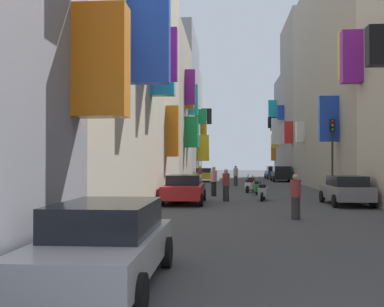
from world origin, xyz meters
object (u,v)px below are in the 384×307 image
Objects in this scene: parked_car_silver at (104,242)px; scooter_green at (258,188)px; parked_car_blue at (274,172)px; pedestrian_far_away at (200,176)px; traffic_light_near_corner at (332,144)px; scooter_silver at (263,192)px; scooter_white at (250,186)px; pedestrian_near_right at (226,185)px; parked_car_grey at (346,190)px; pedestrian_crossing at (214,181)px; pedestrian_near_left at (296,197)px; parked_car_black at (281,174)px; scooter_red at (250,183)px; parked_car_red at (184,188)px; pedestrian_mid_street at (236,176)px; parked_car_yellow at (204,174)px.

parked_car_silver is 20.52m from scooter_green.
parked_car_silver is 46.27m from parked_car_blue.
pedestrian_far_away is 0.37× the size of traffic_light_near_corner.
scooter_silver is at bearing -89.86° from scooter_green.
scooter_white is 1.08× the size of pedestrian_near_right.
pedestrian_far_away reaches higher than parked_car_grey.
pedestrian_crossing reaches higher than pedestrian_near_left.
scooter_red is at bearing -106.55° from parked_car_black.
parked_car_red is 25.41m from parked_car_black.
pedestrian_near_right is at bearing -77.77° from pedestrian_crossing.
pedestrian_mid_street is (-1.12, 14.08, 0.39)m from scooter_silver.
pedestrian_far_away is (-3.89, 3.06, 0.40)m from scooter_red.
traffic_light_near_corner is (0.59, 5.21, 2.36)m from parked_car_grey.
parked_car_silver is 1.06× the size of parked_car_grey.
parked_car_black reaches higher than parked_car_silver.
parked_car_blue is 27.04m from pedestrian_crossing.
scooter_silver is at bearing -45.60° from pedestrian_crossing.
scooter_red is at bearing 81.44° from parked_car_silver.
pedestrian_far_away is at bearing 90.05° from parked_car_red.
parked_car_red is 9.93m from traffic_light_near_corner.
pedestrian_crossing is at bearing 142.19° from parked_car_grey.
scooter_green is 1.07× the size of pedestrian_far_away.
pedestrian_near_left is (-3.21, -5.47, 0.07)m from parked_car_grey.
pedestrian_far_away is at bearing -148.02° from pedestrian_mid_street.
parked_car_red is 11.70m from scooter_red.
parked_car_red is 2.51× the size of scooter_silver.
parked_car_red is 1.12× the size of parked_car_black.
scooter_silver is 1.00× the size of pedestrian_crossing.
scooter_silver is at bearing 149.07° from parked_car_grey.
scooter_silver is (4.04, 16.60, -0.27)m from parked_car_silver.
scooter_red is 4.96m from pedestrian_far_away.
scooter_white is (3.89, -16.03, -0.27)m from parked_car_yellow.
scooter_red and scooter_green have the same top height.
pedestrian_near_right is (-5.70, 1.62, 0.09)m from parked_car_grey.
pedestrian_far_away is at bearing 141.87° from scooter_red.
pedestrian_crossing is (-6.43, -26.26, 0.11)m from parked_car_blue.
pedestrian_near_right is at bearing 164.09° from parked_car_grey.
pedestrian_far_away is (-7.79, -16.77, 0.08)m from parked_car_blue.
parked_car_grey is 6.88m from scooter_green.
traffic_light_near_corner is (0.58, -19.38, 2.29)m from parked_car_black.
parked_car_silver is 16.12m from pedestrian_near_right.
parked_car_black is at bearing 83.87° from pedestrian_near_left.
pedestrian_mid_street is (2.91, 15.92, 0.10)m from parked_car_red.
parked_car_silver is 2.60× the size of pedestrian_near_left.
pedestrian_crossing is at bearing 107.08° from pedestrian_near_left.
pedestrian_crossing is 9.59m from pedestrian_far_away.
pedestrian_far_away is (-0.01, 14.09, 0.11)m from parked_car_red.
traffic_light_near_corner reaches higher than parked_car_grey.
scooter_green is (-3.75, -25.49, -0.32)m from parked_car_blue.
parked_car_yellow is at bearing 94.49° from pedestrian_crossing.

